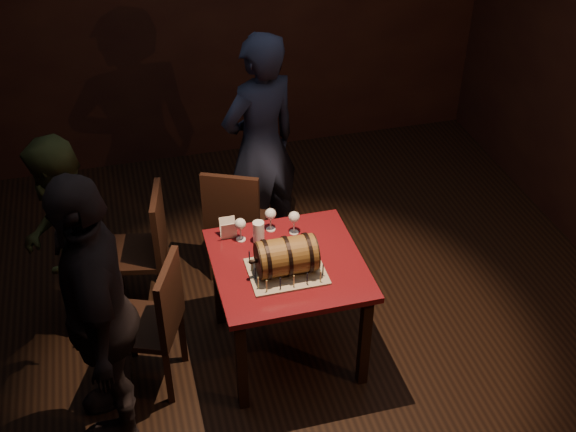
{
  "coord_description": "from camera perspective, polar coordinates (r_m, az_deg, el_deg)",
  "views": [
    {
      "loc": [
        -0.83,
        -3.39,
        3.53
      ],
      "look_at": [
        0.08,
        0.05,
        0.95
      ],
      "focal_mm": 45.0,
      "sensor_mm": 36.0,
      "label": 1
    }
  ],
  "objects": [
    {
      "name": "room_shell",
      "position": [
        4.09,
        -0.87,
        4.55
      ],
      "size": [
        5.04,
        5.04,
        2.8
      ],
      "color": "black",
      "rests_on": "ground"
    },
    {
      "name": "pub_table",
      "position": [
        4.43,
        -0.01,
        -4.75
      ],
      "size": [
        0.9,
        0.9,
        0.75
      ],
      "color": "#4B0C12",
      "rests_on": "ground"
    },
    {
      "name": "cake_board",
      "position": [
        4.28,
        -0.11,
        -4.4
      ],
      "size": [
        0.45,
        0.35,
        0.01
      ],
      "primitive_type": "cube",
      "color": "#9F9580",
      "rests_on": "pub_table"
    },
    {
      "name": "barrel_cake",
      "position": [
        4.21,
        -0.12,
        -3.18
      ],
      "size": [
        0.4,
        0.24,
        0.24
      ],
      "color": "brown",
      "rests_on": "cake_board"
    },
    {
      "name": "birthday_candles",
      "position": [
        4.26,
        -0.11,
        -3.92
      ],
      "size": [
        0.4,
        0.3,
        0.09
      ],
      "color": "#D3C97E",
      "rests_on": "cake_board"
    },
    {
      "name": "wine_glass_left",
      "position": [
        4.47,
        -3.8,
        -0.7
      ],
      "size": [
        0.07,
        0.07,
        0.16
      ],
      "color": "silver",
      "rests_on": "pub_table"
    },
    {
      "name": "wine_glass_mid",
      "position": [
        4.55,
        -1.39,
        0.1
      ],
      "size": [
        0.07,
        0.07,
        0.16
      ],
      "color": "silver",
      "rests_on": "pub_table"
    },
    {
      "name": "wine_glass_right",
      "position": [
        4.52,
        0.49,
        -0.15
      ],
      "size": [
        0.07,
        0.07,
        0.16
      ],
      "color": "silver",
      "rests_on": "pub_table"
    },
    {
      "name": "pint_of_ale",
      "position": [
        4.48,
        -2.34,
        -1.32
      ],
      "size": [
        0.07,
        0.07,
        0.15
      ],
      "color": "silver",
      "rests_on": "pub_table"
    },
    {
      "name": "menu_card",
      "position": [
        4.53,
        -4.74,
        -1.05
      ],
      "size": [
        0.1,
        0.05,
        0.13
      ],
      "primitive_type": null,
      "color": "white",
      "rests_on": "pub_table"
    },
    {
      "name": "chair_back",
      "position": [
        5.12,
        -4.2,
        -0.1
      ],
      "size": [
        0.53,
        0.53,
        0.93
      ],
      "color": "black",
      "rests_on": "ground"
    },
    {
      "name": "chair_left_rear",
      "position": [
        4.95,
        -11.14,
        -2.26
      ],
      "size": [
        0.47,
        0.47,
        0.93
      ],
      "color": "black",
      "rests_on": "ground"
    },
    {
      "name": "chair_left_front",
      "position": [
        4.4,
        -10.38,
        -7.97
      ],
      "size": [
        0.52,
        0.52,
        0.93
      ],
      "color": "black",
      "rests_on": "ground"
    },
    {
      "name": "person_back",
      "position": [
        5.25,
        -2.18,
        5.48
      ],
      "size": [
        0.75,
        0.63,
        1.74
      ],
      "primitive_type": "imported",
      "rotation": [
        0.0,
        0.0,
        3.54
      ],
      "color": "#191E33",
      "rests_on": "ground"
    },
    {
      "name": "person_left_rear",
      "position": [
        4.75,
        -17.15,
        -2.08
      ],
      "size": [
        0.6,
        0.75,
        1.46
      ],
      "primitive_type": "imported",
      "rotation": [
        0.0,
        0.0,
        -1.64
      ],
      "color": "#374120",
      "rests_on": "ground"
    },
    {
      "name": "person_left_front",
      "position": [
        4.0,
        -14.78,
        -7.34
      ],
      "size": [
        0.42,
        1.02,
        1.74
      ],
      "primitive_type": "imported",
      "rotation": [
        0.0,
        0.0,
        -1.57
      ],
      "color": "black",
      "rests_on": "ground"
    }
  ]
}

